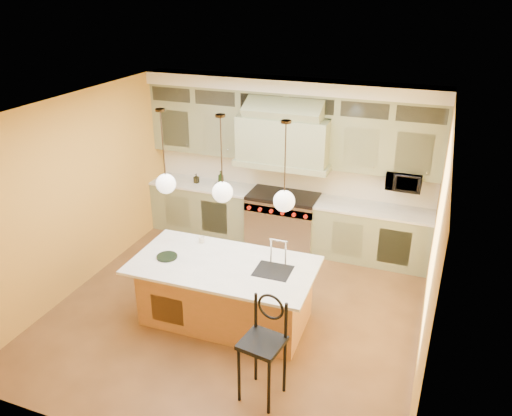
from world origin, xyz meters
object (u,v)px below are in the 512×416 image
at_px(kitchen_island, 226,291).
at_px(microwave, 404,180).
at_px(range, 283,219).
at_px(counter_stool, 264,343).

xyz_separation_m(kitchen_island, microwave, (1.99, 2.50, 0.98)).
height_order(range, kitchen_island, kitchen_island).
distance_m(kitchen_island, microwave, 3.35).
xyz_separation_m(kitchen_island, counter_stool, (0.95, -1.11, 0.25)).
bearing_deg(microwave, counter_stool, -106.11).
height_order(counter_stool, microwave, microwave).
height_order(range, counter_stool, counter_stool).
xyz_separation_m(range, microwave, (1.95, 0.11, 0.96)).
bearing_deg(counter_stool, microwave, 82.93).
bearing_deg(kitchen_island, range, 87.95).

